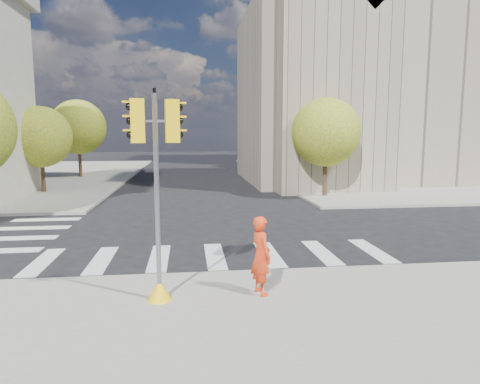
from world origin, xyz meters
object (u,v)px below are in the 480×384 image
Objects in this scene: lamp_near at (315,125)px; traffic_signal at (157,213)px; lamp_far at (275,128)px; photographer at (261,255)px.

traffic_signal is (-9.63, -19.93, -2.38)m from lamp_near.
traffic_signal is at bearing -105.84° from lamp_far.
photographer is at bearing -110.05° from lamp_near.
lamp_far reaches higher than traffic_signal.
lamp_near is 1.68× the size of traffic_signal.
photographer is (-7.23, -33.81, -3.48)m from lamp_far.
traffic_signal is at bearing 74.55° from photographer.
lamp_near is 21.38m from photographer.
lamp_near is at bearing -90.00° from lamp_far.
lamp_near reaches higher than photographer.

